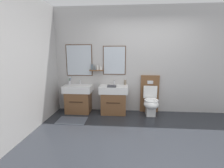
{
  "coord_description": "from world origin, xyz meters",
  "views": [
    {
      "loc": [
        -0.56,
        -2.51,
        1.56
      ],
      "look_at": [
        -0.86,
        1.35,
        0.8
      ],
      "focal_mm": 24.94,
      "sensor_mm": 36.0,
      "label": 1
    }
  ],
  "objects_px": {
    "vanity_sink_left": "(79,98)",
    "soap_dispenser": "(125,82)",
    "toothbrush_cup": "(70,82)",
    "folded_hand_towel": "(112,86)",
    "toilet": "(150,100)",
    "vanity_sink_right": "(114,99)"
  },
  "relations": [
    {
      "from": "toilet",
      "to": "folded_hand_towel",
      "type": "height_order",
      "value": "toilet"
    },
    {
      "from": "vanity_sink_left",
      "to": "soap_dispenser",
      "type": "distance_m",
      "value": 1.33
    },
    {
      "from": "toilet",
      "to": "soap_dispenser",
      "type": "height_order",
      "value": "toilet"
    },
    {
      "from": "vanity_sink_left",
      "to": "toilet",
      "type": "distance_m",
      "value": 1.9
    },
    {
      "from": "vanity_sink_left",
      "to": "vanity_sink_right",
      "type": "height_order",
      "value": "same"
    },
    {
      "from": "vanity_sink_left",
      "to": "toilet",
      "type": "xyz_separation_m",
      "value": [
        1.9,
        0.0,
        -0.01
      ]
    },
    {
      "from": "soap_dispenser",
      "to": "folded_hand_towel",
      "type": "bearing_deg",
      "value": -136.72
    },
    {
      "from": "vanity_sink_left",
      "to": "vanity_sink_right",
      "type": "distance_m",
      "value": 0.95
    },
    {
      "from": "vanity_sink_left",
      "to": "soap_dispenser",
      "type": "height_order",
      "value": "soap_dispenser"
    },
    {
      "from": "vanity_sink_left",
      "to": "soap_dispenser",
      "type": "xyz_separation_m",
      "value": [
        1.25,
        0.17,
        0.42
      ]
    },
    {
      "from": "vanity_sink_left",
      "to": "folded_hand_towel",
      "type": "relative_size",
      "value": 3.35
    },
    {
      "from": "vanity_sink_left",
      "to": "toothbrush_cup",
      "type": "bearing_deg",
      "value": 150.14
    },
    {
      "from": "toilet",
      "to": "toothbrush_cup",
      "type": "bearing_deg",
      "value": 175.79
    },
    {
      "from": "toilet",
      "to": "toothbrush_cup",
      "type": "height_order",
      "value": "toilet"
    },
    {
      "from": "vanity_sink_left",
      "to": "toothbrush_cup",
      "type": "relative_size",
      "value": 3.52
    },
    {
      "from": "vanity_sink_right",
      "to": "folded_hand_towel",
      "type": "relative_size",
      "value": 3.35
    },
    {
      "from": "toothbrush_cup",
      "to": "folded_hand_towel",
      "type": "height_order",
      "value": "toothbrush_cup"
    },
    {
      "from": "toothbrush_cup",
      "to": "toilet",
      "type": "bearing_deg",
      "value": -4.21
    },
    {
      "from": "soap_dispenser",
      "to": "folded_hand_towel",
      "type": "distance_m",
      "value": 0.46
    },
    {
      "from": "vanity_sink_right",
      "to": "folded_hand_towel",
      "type": "distance_m",
      "value": 0.4
    },
    {
      "from": "toothbrush_cup",
      "to": "vanity_sink_left",
      "type": "bearing_deg",
      "value": -29.86
    },
    {
      "from": "toothbrush_cup",
      "to": "folded_hand_towel",
      "type": "xyz_separation_m",
      "value": [
        1.2,
        -0.31,
        -0.04
      ]
    }
  ]
}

